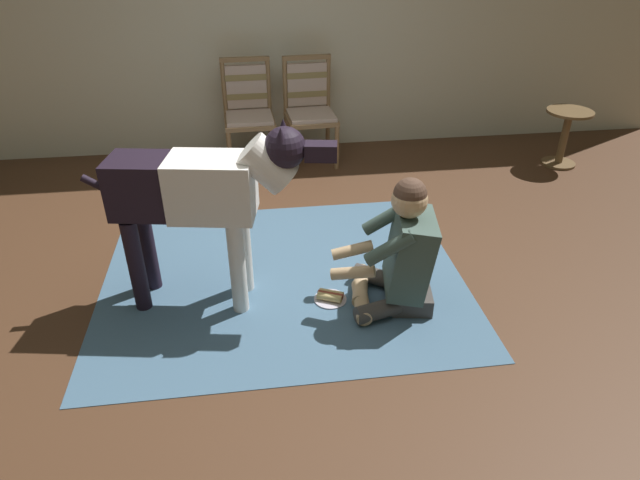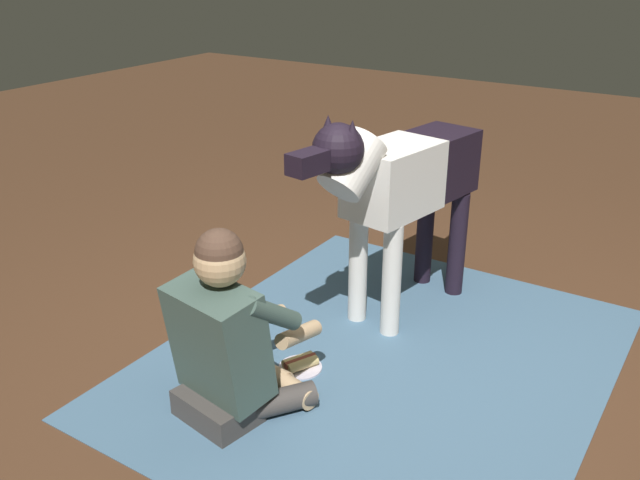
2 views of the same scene
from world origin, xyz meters
name	(u,v)px [view 2 (image 2 of 2)]	position (x,y,z in m)	size (l,w,h in m)	color
ground_plane	(354,361)	(0.00, 0.00, 0.00)	(14.69, 14.69, 0.00)	#4E311F
area_rug	(382,359)	(-0.08, 0.11, 0.00)	(2.39, 2.00, 0.01)	#466883
person_sitting_on_floor	(229,340)	(0.61, -0.25, 0.35)	(0.67, 0.57, 0.85)	#423D3A
large_dog	(400,183)	(-0.53, -0.06, 0.75)	(1.45, 0.44, 1.17)	white
hot_dog_on_plate	(300,364)	(0.19, -0.18, 0.03)	(0.21, 0.21, 0.06)	silver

